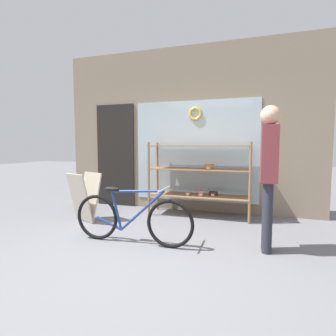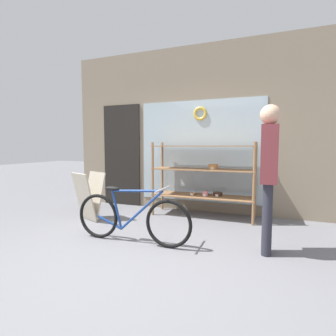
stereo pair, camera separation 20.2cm
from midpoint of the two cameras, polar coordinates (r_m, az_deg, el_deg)
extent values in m
plane|color=slate|center=(2.98, -7.73, -20.00)|extent=(30.00, 30.00, 0.00)
cube|color=gray|center=(5.10, 6.10, 8.29)|extent=(4.99, 0.08, 3.12)
cube|color=#A3B7C1|center=(4.99, 8.13, 3.63)|extent=(2.35, 0.02, 1.90)
cube|color=black|center=(5.62, -9.01, 2.73)|extent=(0.84, 0.03, 2.10)
torus|color=gold|center=(5.01, 8.18, 11.66)|extent=(0.26, 0.06, 0.26)
cylinder|color=#8E6642|center=(4.71, -2.13, -2.40)|extent=(0.04, 0.04, 1.32)
cylinder|color=#8E6642|center=(4.34, 19.48, -3.30)|extent=(0.04, 0.04, 1.32)
cylinder|color=#8E6642|center=(5.13, -0.12, -1.80)|extent=(0.04, 0.04, 1.32)
cylinder|color=#8E6642|center=(4.79, 19.63, -2.55)|extent=(0.04, 0.04, 1.32)
cube|color=#8E6642|center=(4.71, 8.80, -6.06)|extent=(1.78, 0.50, 0.02)
cube|color=#8E6642|center=(4.65, 8.87, -0.31)|extent=(1.78, 0.50, 0.02)
cube|color=#8E6642|center=(4.63, 8.94, 4.73)|extent=(1.78, 0.50, 0.02)
cylinder|color=#422619|center=(4.75, 11.97, -5.54)|extent=(0.16, 0.16, 0.06)
cube|color=white|center=(4.67, 11.79, -5.87)|extent=(0.05, 0.00, 0.04)
torus|color=#B27A42|center=(4.75, 6.58, -5.58)|extent=(0.12, 0.12, 0.04)
cube|color=white|center=(4.69, 6.37, -5.75)|extent=(0.05, 0.00, 0.04)
cylinder|color=pink|center=(4.69, 9.30, -5.50)|extent=(0.10, 0.10, 0.08)
cube|color=white|center=(4.63, 9.15, -5.91)|extent=(0.05, 0.00, 0.04)
cylinder|color=#C67F42|center=(4.66, 11.05, 0.28)|extent=(0.17, 0.17, 0.08)
cube|color=white|center=(4.57, 10.85, -0.08)|extent=(0.05, 0.00, 0.04)
torus|color=black|center=(3.71, -13.43, -10.14)|extent=(0.60, 0.05, 0.60)
torus|color=black|center=(3.26, 1.92, -12.08)|extent=(0.60, 0.05, 0.60)
cylinder|color=navy|center=(3.36, -4.13, -9.24)|extent=(0.61, 0.04, 0.56)
cylinder|color=navy|center=(3.34, -5.15, -4.99)|extent=(0.72, 0.04, 0.07)
cylinder|color=navy|center=(3.53, -9.47, -8.96)|extent=(0.16, 0.03, 0.50)
cylinder|color=navy|center=(3.63, -11.03, -11.53)|extent=(0.37, 0.03, 0.17)
ellipsoid|color=black|center=(3.50, -10.44, -4.41)|extent=(0.22, 0.09, 0.06)
cylinder|color=#B2B2B7|center=(3.19, 0.64, -4.69)|extent=(0.03, 0.46, 0.02)
cube|color=#B2A893|center=(4.55, -16.59, -6.06)|extent=(0.50, 0.36, 0.80)
cube|color=#B2A893|center=(4.64, -14.67, -5.80)|extent=(0.50, 0.36, 0.80)
cylinder|color=#282833|center=(3.36, 22.38, -9.92)|extent=(0.11, 0.11, 0.83)
cylinder|color=#282833|center=(3.26, 22.47, -10.40)|extent=(0.11, 0.11, 0.83)
cube|color=brown|center=(3.21, 22.85, 2.80)|extent=(0.19, 0.32, 0.66)
sphere|color=tan|center=(3.22, 23.11, 10.65)|extent=(0.22, 0.22, 0.22)
camera|label=1|loc=(0.10, -88.33, 0.14)|focal=28.00mm
camera|label=2|loc=(0.10, 91.67, -0.14)|focal=28.00mm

